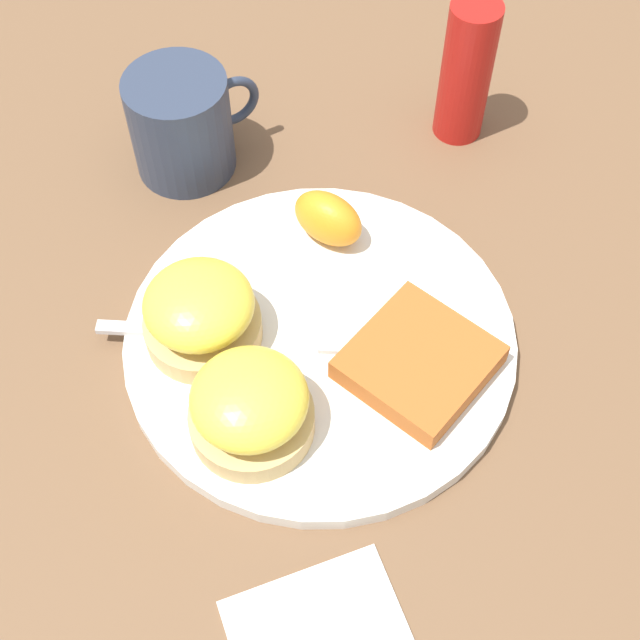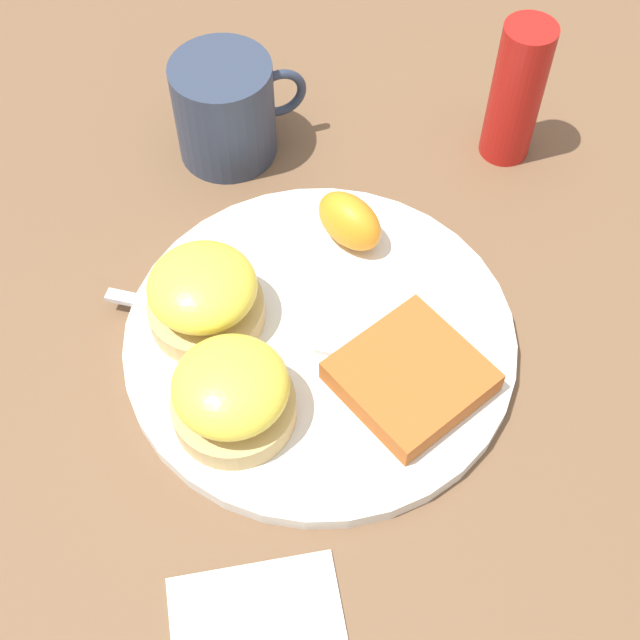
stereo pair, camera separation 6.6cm
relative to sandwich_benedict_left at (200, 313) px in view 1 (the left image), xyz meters
name	(u,v)px [view 1 (the left image)]	position (x,y,z in m)	size (l,w,h in m)	color
ground_plane	(320,345)	(0.08, -0.04, -0.04)	(1.10, 1.10, 0.00)	brown
plate	(320,340)	(0.08, -0.04, -0.04)	(0.30, 0.30, 0.01)	silver
sandwich_benedict_left	(200,313)	(0.00, 0.00, 0.00)	(0.09, 0.09, 0.06)	tan
sandwich_benedict_right	(250,407)	(0.00, -0.09, 0.00)	(0.09, 0.09, 0.06)	tan
hashbrown_patty	(419,362)	(0.12, -0.10, -0.02)	(0.10, 0.09, 0.02)	#AB5722
orange_wedge	(328,218)	(0.13, 0.04, -0.01)	(0.06, 0.04, 0.04)	orange
fork	(256,335)	(0.03, -0.02, -0.03)	(0.19, 0.13, 0.00)	silver
cup	(182,124)	(0.07, 0.18, 0.00)	(0.12, 0.09, 0.09)	#2D384C
condiment_bottle	(466,72)	(0.30, 0.10, 0.02)	(0.04, 0.04, 0.13)	#B21914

